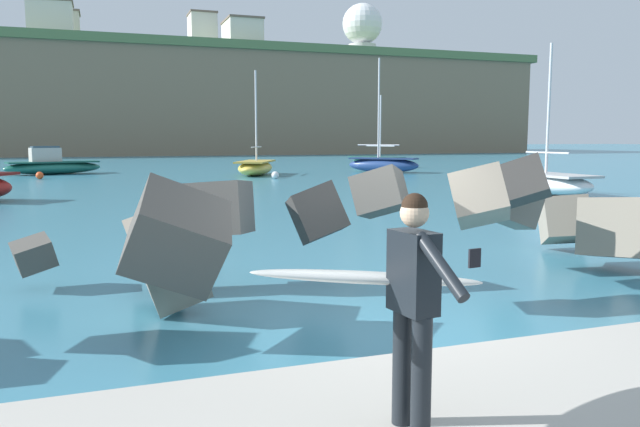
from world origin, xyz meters
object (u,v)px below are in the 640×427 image
at_px(mooring_buoy_inner, 275,175).
at_px(station_building_east, 242,34).
at_px(boat_far_centre, 255,167).
at_px(boat_near_centre, 383,164).
at_px(station_building_west, 50,21).
at_px(radar_dome, 362,28).
at_px(station_building_central, 57,32).
at_px(boat_near_left, 377,161).
at_px(mooring_buoy_middle, 40,175).
at_px(station_building_annex, 202,34).
at_px(boat_mid_right, 551,183).
at_px(boat_mid_centre, 52,165).
at_px(surfer_with_board, 401,291).

relative_size(mooring_buoy_inner, station_building_east, 0.06).
bearing_deg(boat_far_centre, boat_near_centre, 1.44).
height_order(boat_near_centre, station_building_west, station_building_west).
relative_size(boat_near_centre, radar_dome, 0.83).
distance_m(radar_dome, station_building_central, 49.94).
bearing_deg(boat_near_left, station_building_central, 113.88).
xyz_separation_m(radar_dome, station_building_east, (-22.60, -6.55, -3.24)).
height_order(mooring_buoy_middle, station_building_annex, station_building_annex).
distance_m(mooring_buoy_inner, radar_dome, 76.75).
xyz_separation_m(mooring_buoy_inner, station_building_central, (-15.54, 73.17, 18.96)).
distance_m(boat_near_left, mooring_buoy_inner, 16.39).
relative_size(boat_near_left, boat_mid_right, 0.92).
distance_m(station_building_central, station_building_annex, 22.79).
height_order(boat_mid_centre, station_building_east, station_building_east).
relative_size(boat_mid_right, station_building_annex, 1.00).
distance_m(boat_near_left, mooring_buoy_middle, 26.03).
xyz_separation_m(boat_near_centre, boat_far_centre, (-9.26, -0.23, -0.07)).
height_order(radar_dome, station_building_east, radar_dome).
xyz_separation_m(boat_far_centre, station_building_central, (-15.24, 69.44, 18.65)).
xyz_separation_m(mooring_buoy_inner, station_building_west, (-15.71, 60.93, 18.47)).
bearing_deg(boat_far_centre, boat_near_left, 32.08).
height_order(boat_near_left, mooring_buoy_inner, boat_near_left).
height_order(boat_mid_centre, mooring_buoy_middle, boat_mid_centre).
height_order(radar_dome, station_building_west, radar_dome).
relative_size(boat_near_left, station_building_west, 0.95).
relative_size(boat_mid_right, mooring_buoy_middle, 14.56).
xyz_separation_m(mooring_buoy_middle, station_building_west, (-2.50, 56.71, 18.47)).
bearing_deg(station_building_east, mooring_buoy_inner, -100.71).
bearing_deg(boat_near_centre, surfer_with_board, -115.08).
xyz_separation_m(boat_near_left, boat_mid_centre, (-24.70, -1.96, 0.12)).
xyz_separation_m(boat_near_left, station_building_annex, (-5.45, 55.60, 18.64)).
bearing_deg(radar_dome, boat_mid_right, -107.68).
bearing_deg(boat_mid_right, station_building_west, 107.86).
relative_size(boat_far_centre, mooring_buoy_middle, 15.35).
height_order(mooring_buoy_middle, radar_dome, radar_dome).
distance_m(mooring_buoy_inner, station_building_central, 77.16).
distance_m(boat_mid_right, station_building_annex, 83.03).
height_order(boat_mid_right, mooring_buoy_inner, boat_mid_right).
xyz_separation_m(boat_far_centre, radar_dome, (34.08, 61.89, 20.78)).
bearing_deg(station_building_east, station_building_west, 176.02).
distance_m(radar_dome, station_building_annex, 27.51).
relative_size(boat_near_left, boat_far_centre, 0.87).
xyz_separation_m(mooring_buoy_inner, station_building_east, (11.17, 59.06, 17.85)).
distance_m(boat_mid_centre, station_building_west, 54.71).
xyz_separation_m(boat_near_left, station_building_west, (-27.54, 49.60, 18.20)).
xyz_separation_m(boat_mid_centre, mooring_buoy_middle, (-0.33, -5.15, -0.39)).
bearing_deg(boat_mid_right, boat_near_left, 82.31).
height_order(boat_near_centre, boat_mid_right, boat_near_centre).
bearing_deg(surfer_with_board, boat_mid_centre, 97.24).
bearing_deg(station_building_annex, boat_mid_right, -88.56).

